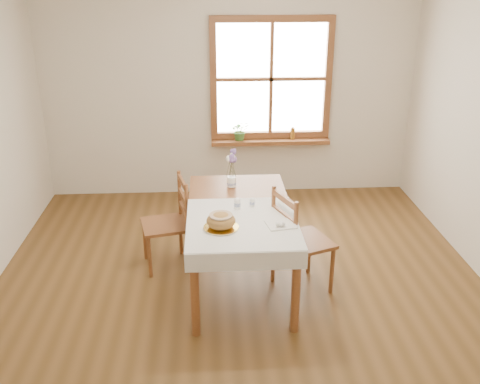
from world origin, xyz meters
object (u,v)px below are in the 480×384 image
at_px(bread_plate, 221,228).
at_px(chair_left, 165,223).
at_px(dining_table, 240,217).
at_px(chair_right, 303,240).
at_px(flower_vase, 232,182).

bearing_deg(bread_plate, chair_left, 124.31).
distance_m(dining_table, chair_left, 0.81).
bearing_deg(chair_right, bread_plate, 90.89).
xyz_separation_m(chair_left, flower_vase, (0.64, 0.13, 0.35)).
xyz_separation_m(dining_table, chair_left, (-0.69, 0.35, -0.22)).
bearing_deg(flower_vase, bread_plate, -97.88).
bearing_deg(chair_right, chair_left, 48.14).
height_order(chair_right, bread_plate, chair_right).
xyz_separation_m(dining_table, bread_plate, (-0.18, -0.41, 0.10)).
xyz_separation_m(chair_left, bread_plate, (0.52, -0.76, 0.32)).
height_order(dining_table, chair_right, chair_right).
distance_m(dining_table, bread_plate, 0.46).
height_order(chair_left, bread_plate, chair_left).
height_order(dining_table, bread_plate, bread_plate).
bearing_deg(flower_vase, chair_left, -168.44).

